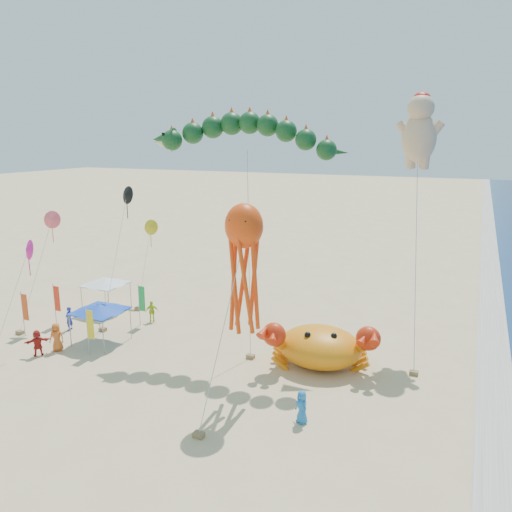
# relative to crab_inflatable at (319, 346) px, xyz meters

# --- Properties ---
(ground) EXTENTS (320.00, 320.00, 0.00)m
(ground) POSITION_rel_crab_inflatable_xyz_m (-2.21, -2.00, -1.33)
(ground) COLOR #D1B784
(ground) RESTS_ON ground
(foam_strip) EXTENTS (320.00, 320.00, 0.00)m
(foam_strip) POSITION_rel_crab_inflatable_xyz_m (9.79, -2.00, -1.32)
(foam_strip) COLOR silver
(foam_strip) RESTS_ON ground
(crab_inflatable) EXTENTS (6.90, 5.57, 3.02)m
(crab_inflatable) POSITION_rel_crab_inflatable_xyz_m (0.00, 0.00, 0.00)
(crab_inflatable) COLOR orange
(crab_inflatable) RESTS_ON ground
(dragon_kite) EXTENTS (12.42, 5.00, 14.77)m
(dragon_kite) POSITION_rel_crab_inflatable_xyz_m (-5.85, 1.91, 12.08)
(dragon_kite) COLOR #103D19
(dragon_kite) RESTS_ON ground
(cherub_kite) EXTENTS (2.72, 7.26, 16.41)m
(cherub_kite) POSITION_rel_crab_inflatable_xyz_m (4.08, 7.24, 12.79)
(cherub_kite) COLOR #E0B289
(cherub_kite) RESTS_ON ground
(octopus_kite) EXTENTS (2.00, 5.73, 10.40)m
(octopus_kite) POSITION_rel_crab_inflatable_xyz_m (-2.73, -4.83, 6.24)
(octopus_kite) COLOR #F6430C
(octopus_kite) RESTS_ON ground
(canopy_blue) EXTENTS (3.33, 3.33, 2.71)m
(canopy_blue) POSITION_rel_crab_inflatable_xyz_m (-14.59, -2.51, 1.11)
(canopy_blue) COLOR gray
(canopy_blue) RESTS_ON ground
(canopy_white) EXTENTS (3.20, 3.20, 2.71)m
(canopy_white) POSITION_rel_crab_inflatable_xyz_m (-18.50, 2.65, 1.11)
(canopy_white) COLOR gray
(canopy_white) RESTS_ON ground
(feather_flags) EXTENTS (7.07, 5.66, 3.20)m
(feather_flags) POSITION_rel_crab_inflatable_xyz_m (-16.87, -2.11, 0.68)
(feather_flags) COLOR gray
(feather_flags) RESTS_ON ground
(beachgoers) EXTENTS (20.06, 9.33, 1.89)m
(beachgoers) POSITION_rel_crab_inflatable_xyz_m (-13.31, -4.04, -0.46)
(beachgoers) COLOR #B0201C
(beachgoers) RESTS_ON ground
(small_kites) EXTENTS (6.82, 15.18, 10.27)m
(small_kites) POSITION_rel_crab_inflatable_xyz_m (-17.51, 0.42, 5.47)
(small_kites) COLOR gold
(small_kites) RESTS_ON ground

